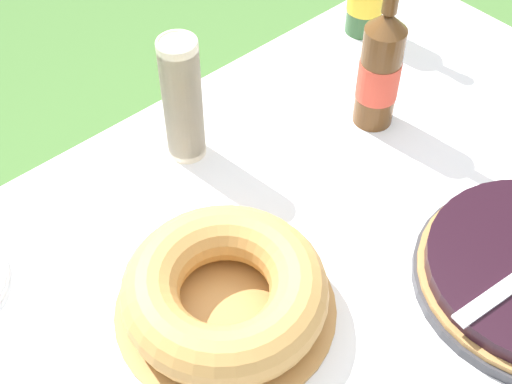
% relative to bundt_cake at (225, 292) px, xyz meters
% --- Properties ---
extents(garden_table, '(1.43, 1.15, 0.69)m').
position_rel_bundt_cake_xyz_m(garden_table, '(0.26, -0.11, -0.11)').
color(garden_table, '#A87A47').
rests_on(garden_table, ground_plane).
extents(tablecloth, '(1.44, 1.16, 0.10)m').
position_rel_bundt_cake_xyz_m(tablecloth, '(0.26, -0.11, -0.06)').
color(tablecloth, white).
rests_on(tablecloth, garden_table).
extents(bundt_cake, '(0.35, 0.35, 0.10)m').
position_rel_bundt_cake_xyz_m(bundt_cake, '(0.00, 0.00, 0.00)').
color(bundt_cake, '#B78447').
rests_on(bundt_cake, tablecloth).
extents(cup_stack, '(0.07, 0.07, 0.25)m').
position_rel_bundt_cake_xyz_m(cup_stack, '(0.17, 0.32, 0.08)').
color(cup_stack, beige).
rests_on(cup_stack, tablecloth).
extents(cider_bottle_amber, '(0.08, 0.08, 0.33)m').
position_rel_bundt_cake_xyz_m(cider_bottle_amber, '(0.51, 0.15, 0.08)').
color(cider_bottle_amber, brown).
rests_on(cider_bottle_amber, tablecloth).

